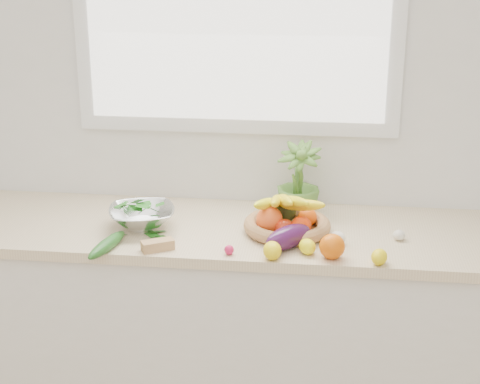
# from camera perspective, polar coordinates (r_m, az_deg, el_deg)

# --- Properties ---
(back_wall) EXTENTS (4.50, 0.02, 2.70)m
(back_wall) POSITION_cam_1_polar(r_m,az_deg,el_deg) (2.99, -0.22, 7.50)
(back_wall) COLOR white
(back_wall) RESTS_ON ground
(counter_cabinet) EXTENTS (2.20, 0.58, 0.86)m
(counter_cabinet) POSITION_cam_1_polar(r_m,az_deg,el_deg) (3.05, -0.90, -10.89)
(counter_cabinet) COLOR silver
(counter_cabinet) RESTS_ON ground
(countertop) EXTENTS (2.24, 0.62, 0.04)m
(countertop) POSITION_cam_1_polar(r_m,az_deg,el_deg) (2.85, -0.95, -3.05)
(countertop) COLOR beige
(countertop) RESTS_ON counter_cabinet
(orange_loose) EXTENTS (0.12, 0.12, 0.09)m
(orange_loose) POSITION_cam_1_polar(r_m,az_deg,el_deg) (2.57, 7.16, -4.22)
(orange_loose) COLOR #E25D07
(orange_loose) RESTS_ON countertop
(lemon_a) EXTENTS (0.09, 0.09, 0.06)m
(lemon_a) POSITION_cam_1_polar(r_m,az_deg,el_deg) (2.60, 5.24, -4.24)
(lemon_a) COLOR #FDF10D
(lemon_a) RESTS_ON countertop
(lemon_b) EXTENTS (0.07, 0.08, 0.06)m
(lemon_b) POSITION_cam_1_polar(r_m,az_deg,el_deg) (2.56, 10.75, -4.97)
(lemon_b) COLOR yellow
(lemon_b) RESTS_ON countertop
(lemon_c) EXTENTS (0.08, 0.09, 0.06)m
(lemon_c) POSITION_cam_1_polar(r_m,az_deg,el_deg) (2.55, 2.51, -4.56)
(lemon_c) COLOR yellow
(lemon_c) RESTS_ON countertop
(apple) EXTENTS (0.08, 0.08, 0.08)m
(apple) POSITION_cam_1_polar(r_m,az_deg,el_deg) (2.72, 3.48, -2.89)
(apple) COLOR #AB240D
(apple) RESTS_ON countertop
(ginger) EXTENTS (0.12, 0.10, 0.04)m
(ginger) POSITION_cam_1_polar(r_m,az_deg,el_deg) (2.64, -6.40, -4.12)
(ginger) COLOR tan
(ginger) RESTS_ON countertop
(garlic_a) EXTENTS (0.06, 0.06, 0.04)m
(garlic_a) POSITION_cam_1_polar(r_m,az_deg,el_deg) (2.70, 7.52, -3.55)
(garlic_a) COLOR silver
(garlic_a) RESTS_ON countertop
(garlic_b) EXTENTS (0.05, 0.05, 0.04)m
(garlic_b) POSITION_cam_1_polar(r_m,az_deg,el_deg) (2.77, 12.24, -3.29)
(garlic_b) COLOR silver
(garlic_b) RESTS_ON countertop
(garlic_c) EXTENTS (0.07, 0.07, 0.05)m
(garlic_c) POSITION_cam_1_polar(r_m,az_deg,el_deg) (2.69, 7.58, -3.55)
(garlic_c) COLOR white
(garlic_c) RESTS_ON countertop
(eggplant) EXTENTS (0.20, 0.21, 0.09)m
(eggplant) POSITION_cam_1_polar(r_m,az_deg,el_deg) (2.64, 3.77, -3.51)
(eggplant) COLOR #39103E
(eggplant) RESTS_ON countertop
(cucumber) EXTENTS (0.10, 0.25, 0.05)m
(cucumber) POSITION_cam_1_polar(r_m,az_deg,el_deg) (2.66, -10.28, -4.05)
(cucumber) COLOR #1C4F17
(cucumber) RESTS_ON countertop
(radish) EXTENTS (0.04, 0.04, 0.03)m
(radish) POSITION_cam_1_polar(r_m,az_deg,el_deg) (2.59, -0.85, -4.51)
(radish) COLOR #D01A50
(radish) RESTS_ON countertop
(potted_herb) EXTENTS (0.20, 0.20, 0.31)m
(potted_herb) POSITION_cam_1_polar(r_m,az_deg,el_deg) (2.92, 4.55, 0.83)
(potted_herb) COLOR #4F7E2E
(potted_herb) RESTS_ON countertop
(fruit_basket) EXTENTS (0.41, 0.41, 0.18)m
(fruit_basket) POSITION_cam_1_polar(r_m,az_deg,el_deg) (2.77, 3.61, -2.19)
(fruit_basket) COLOR tan
(fruit_basket) RESTS_ON countertop
(colander_with_spinach) EXTENTS (0.31, 0.31, 0.13)m
(colander_with_spinach) POSITION_cam_1_polar(r_m,az_deg,el_deg) (2.82, -7.63, -1.57)
(colander_with_spinach) COLOR white
(colander_with_spinach) RESTS_ON countertop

